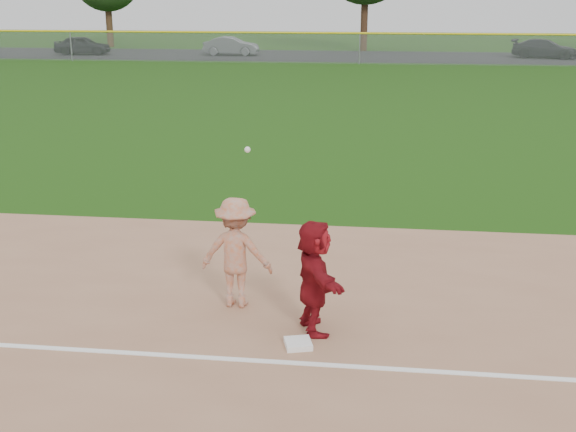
# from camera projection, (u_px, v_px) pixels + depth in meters

# --- Properties ---
(ground) EXTENTS (160.00, 160.00, 0.00)m
(ground) POSITION_uv_depth(u_px,v_px,m) (275.00, 335.00, 10.17)
(ground) COLOR #1B430D
(ground) RESTS_ON ground
(foul_line) EXTENTS (60.00, 0.10, 0.01)m
(foul_line) POSITION_uv_depth(u_px,v_px,m) (266.00, 361.00, 9.40)
(foul_line) COLOR white
(foul_line) RESTS_ON infield_dirt
(parking_asphalt) EXTENTS (120.00, 10.00, 0.01)m
(parking_asphalt) POSITION_uv_depth(u_px,v_px,m) (362.00, 56.00, 53.74)
(parking_asphalt) COLOR black
(parking_asphalt) RESTS_ON ground
(first_base) EXTENTS (0.43, 0.43, 0.08)m
(first_base) POSITION_uv_depth(u_px,v_px,m) (298.00, 344.00, 9.80)
(first_base) COLOR white
(first_base) RESTS_ON infield_dirt
(base_runner) EXTENTS (0.95, 1.60, 1.64)m
(base_runner) POSITION_uv_depth(u_px,v_px,m) (314.00, 277.00, 10.04)
(base_runner) COLOR maroon
(base_runner) RESTS_ON infield_dirt
(car_left) EXTENTS (4.29, 2.05, 1.42)m
(car_left) POSITION_uv_depth(u_px,v_px,m) (82.00, 45.00, 54.91)
(car_left) COLOR black
(car_left) RESTS_ON parking_asphalt
(car_mid) EXTENTS (4.13, 1.45, 1.36)m
(car_mid) POSITION_uv_depth(u_px,v_px,m) (231.00, 46.00, 54.41)
(car_mid) COLOR #525459
(car_mid) RESTS_ON parking_asphalt
(car_right) EXTENTS (4.98, 3.25, 1.34)m
(car_right) POSITION_uv_depth(u_px,v_px,m) (545.00, 49.00, 52.05)
(car_right) COLOR black
(car_right) RESTS_ON parking_asphalt
(first_base_play) EXTENTS (1.15, 0.93, 2.60)m
(first_base_play) POSITION_uv_depth(u_px,v_px,m) (236.00, 252.00, 10.87)
(first_base_play) COLOR #9F9FA2
(first_base_play) RESTS_ON infield_dirt
(outfield_fence) EXTENTS (110.00, 0.12, 110.00)m
(outfield_fence) POSITION_uv_depth(u_px,v_px,m) (360.00, 34.00, 47.48)
(outfield_fence) COLOR #999EA0
(outfield_fence) RESTS_ON ground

